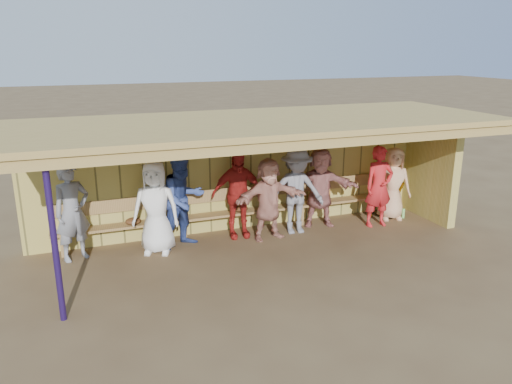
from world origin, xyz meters
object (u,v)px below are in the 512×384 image
(player_b, at_px, (156,208))
(player_extra, at_px, (269,199))
(player_a, at_px, (72,212))
(player_e, at_px, (296,191))
(player_g, at_px, (379,187))
(player_c, at_px, (183,199))
(player_d, at_px, (237,194))
(player_f, at_px, (320,187))
(player_h, at_px, (393,184))
(bench, at_px, (243,206))

(player_b, distance_m, player_extra, 2.23)
(player_a, xyz_separation_m, player_b, (1.45, -0.21, -0.02))
(player_e, distance_m, player_extra, 0.67)
(player_g, xyz_separation_m, player_extra, (-2.48, 0.13, -0.04))
(player_e, distance_m, player_g, 1.85)
(player_e, bearing_deg, player_b, -173.71)
(player_b, bearing_deg, player_c, 35.19)
(player_b, xyz_separation_m, player_d, (1.68, 0.24, 0.01))
(player_c, distance_m, player_f, 2.99)
(player_a, relative_size, player_c, 0.95)
(player_h, bearing_deg, player_extra, -162.50)
(player_b, distance_m, player_d, 1.70)
(player_c, relative_size, player_e, 1.05)
(player_a, height_order, player_c, player_c)
(player_f, distance_m, bench, 1.69)
(player_a, height_order, player_extra, player_a)
(player_f, bearing_deg, player_g, -2.31)
(player_h, bearing_deg, player_g, -138.69)
(player_d, xyz_separation_m, player_h, (3.58, -0.17, -0.08))
(player_a, distance_m, player_f, 4.99)
(player_extra, bearing_deg, player_d, 144.75)
(player_d, bearing_deg, player_b, -167.87)
(player_f, bearing_deg, player_a, -161.26)
(player_b, xyz_separation_m, player_h, (5.26, 0.06, -0.06))
(player_f, xyz_separation_m, player_extra, (-1.31, -0.31, -0.03))
(player_a, xyz_separation_m, player_d, (3.13, 0.03, -0.00))
(player_a, relative_size, player_extra, 1.08)
(player_h, distance_m, player_extra, 3.04)
(player_f, bearing_deg, player_b, -157.74)
(player_g, xyz_separation_m, player_h, (0.55, 0.27, -0.06))
(player_d, relative_size, player_g, 1.02)
(player_e, bearing_deg, bench, 158.00)
(player_extra, xyz_separation_m, bench, (-0.32, 0.62, -0.30))
(player_g, relative_size, player_h, 1.07)
(player_d, distance_m, player_g, 3.07)
(player_b, height_order, player_g, player_b)
(player_h, xyz_separation_m, bench, (-3.36, 0.48, -0.29))
(player_a, distance_m, player_c, 2.01)
(bench, bearing_deg, player_f, -10.59)
(player_c, relative_size, player_f, 1.10)
(player_d, xyz_separation_m, bench, (0.23, 0.31, -0.37))
(player_e, bearing_deg, player_f, 23.37)
(player_a, height_order, player_f, player_a)
(player_a, xyz_separation_m, bench, (3.36, 0.33, -0.37))
(player_b, bearing_deg, player_g, 19.54)
(player_h, bearing_deg, player_a, -166.38)
(player_e, relative_size, bench, 0.24)
(player_d, relative_size, player_extra, 1.08)
(bench, bearing_deg, player_b, -164.12)
(player_a, relative_size, bench, 0.24)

